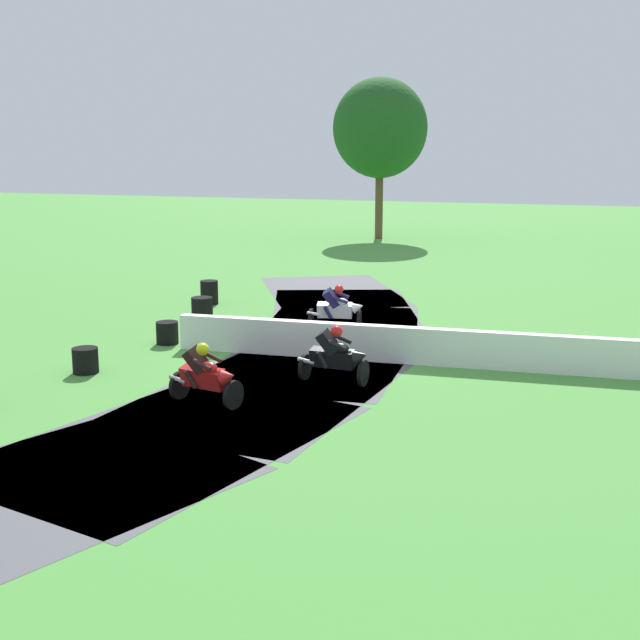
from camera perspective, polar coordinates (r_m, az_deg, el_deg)
name	(u,v)px	position (r m, az deg, el deg)	size (l,w,h in m)	color
ground_plane	(320,357)	(21.10, -0.03, -2.53)	(120.00, 120.00, 0.00)	#4C933D
track_asphalt	(281,354)	(21.38, -2.64, -2.35)	(8.95, 27.44, 0.01)	#515156
safety_barrier	(510,351)	(20.30, 12.80, -2.10)	(0.30, 16.81, 0.90)	white
motorcycle_lead_red	(206,375)	(17.21, -7.80, -3.73)	(1.70, 1.02, 1.43)	black
motorcycle_chase_black	(336,356)	(18.58, 1.07, -2.44)	(1.69, 0.78, 1.43)	black
motorcycle_trailing_white	(337,308)	(24.07, 1.19, 0.81)	(1.71, 1.02, 1.43)	black
tire_stack_mid_a	(85,360)	(20.33, -15.68, -2.66)	(0.60, 0.60, 0.60)	black
tire_stack_mid_b	(167,333)	(22.83, -10.35, -0.86)	(0.59, 0.59, 0.60)	black
tire_stack_far	(202,311)	(25.22, -8.02, 0.64)	(0.64, 0.64, 0.80)	black
tire_stack_extra_a	(209,292)	(28.33, -7.54, 1.87)	(0.59, 0.59, 0.80)	black
tree_far_right	(380,128)	(48.28, 4.11, 12.88)	(5.31, 5.31, 9.00)	brown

